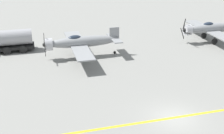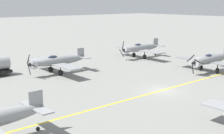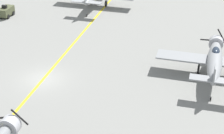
{
  "view_description": "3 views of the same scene",
  "coord_description": "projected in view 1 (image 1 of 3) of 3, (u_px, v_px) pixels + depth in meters",
  "views": [
    {
      "loc": [
        -21.02,
        11.34,
        14.44
      ],
      "look_at": [
        8.57,
        3.26,
        1.68
      ],
      "focal_mm": 50.0,
      "sensor_mm": 36.0,
      "label": 1
    },
    {
      "loc": [
        -24.95,
        29.68,
        11.03
      ],
      "look_at": [
        9.1,
        0.56,
        1.68
      ],
      "focal_mm": 50.0,
      "sensor_mm": 36.0,
      "label": 2
    },
    {
      "loc": [
        15.68,
        -30.24,
        19.87
      ],
      "look_at": [
        7.71,
        -1.12,
        3.16
      ],
      "focal_mm": 60.0,
      "sensor_mm": 36.0,
      "label": 3
    }
  ],
  "objects": [
    {
      "name": "fuel_tanker",
      "position": [
        3.0,
        41.0,
        42.04
      ],
      "size": [
        2.67,
        8.0,
        2.98
      ],
      "color": "black",
      "rests_on": "ground"
    },
    {
      "name": "taxiway_stripe",
      "position": [
        174.0,
        118.0,
        27.02
      ],
      "size": [
        0.3,
        160.0,
        0.01
      ],
      "primitive_type": "cube",
      "color": "yellow",
      "rests_on": "ground"
    },
    {
      "name": "airplane_mid_right",
      "position": [
        81.0,
        42.0,
        40.05
      ],
      "size": [
        12.0,
        9.98,
        3.65
      ],
      "rotation": [
        0.0,
        0.0,
        0.09
      ],
      "color": "gray",
      "rests_on": "ground"
    },
    {
      "name": "airplane_near_right",
      "position": [
        212.0,
        28.0,
        46.2
      ],
      "size": [
        12.0,
        9.98,
        3.75
      ],
      "rotation": [
        0.0,
        0.0,
        0.0
      ],
      "color": "gray",
      "rests_on": "ground"
    },
    {
      "name": "ground_plane",
      "position": [
        174.0,
        118.0,
        27.02
      ],
      "size": [
        400.0,
        400.0,
        0.0
      ],
      "primitive_type": "plane",
      "color": "gray"
    }
  ]
}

